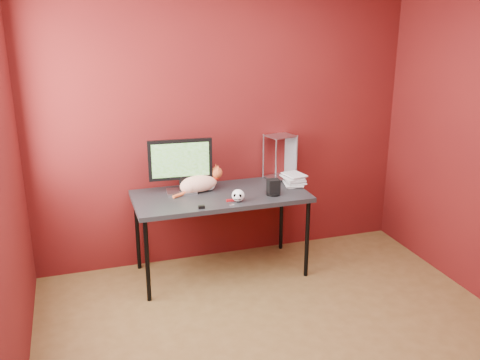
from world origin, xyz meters
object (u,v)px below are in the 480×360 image
object	(u,v)px
desk	(221,199)
cat	(199,183)
book_stack	(287,127)
speaker	(273,188)
monitor	(180,163)
skull_mug	(238,195)

from	to	relation	value
desk	cat	bearing A→B (deg)	143.02
book_stack	cat	bearing A→B (deg)	175.83
speaker	desk	bearing A→B (deg)	161.20
monitor	speaker	size ratio (longest dim) A/B	3.95
desk	book_stack	world-z (taller)	book_stack
desk	cat	distance (m)	0.24
speaker	cat	bearing A→B (deg)	156.23
monitor	cat	size ratio (longest dim) A/B	1.16
skull_mug	book_stack	xyz separation A→B (m)	(0.54, 0.29, 0.48)
skull_mug	book_stack	distance (m)	0.78
cat	speaker	xyz separation A→B (m)	(0.59, -0.28, -0.01)
desk	speaker	world-z (taller)	speaker
speaker	book_stack	distance (m)	0.56
book_stack	monitor	bearing A→B (deg)	175.13
desk	skull_mug	bearing A→B (deg)	-68.58
speaker	book_stack	size ratio (longest dim) A/B	0.13
monitor	cat	bearing A→B (deg)	-3.93
desk	book_stack	size ratio (longest dim) A/B	1.39
speaker	book_stack	xyz separation A→B (m)	(0.20, 0.22, 0.47)
cat	book_stack	world-z (taller)	book_stack
skull_mug	desk	bearing A→B (deg)	135.82
cat	desk	bearing A→B (deg)	-42.56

